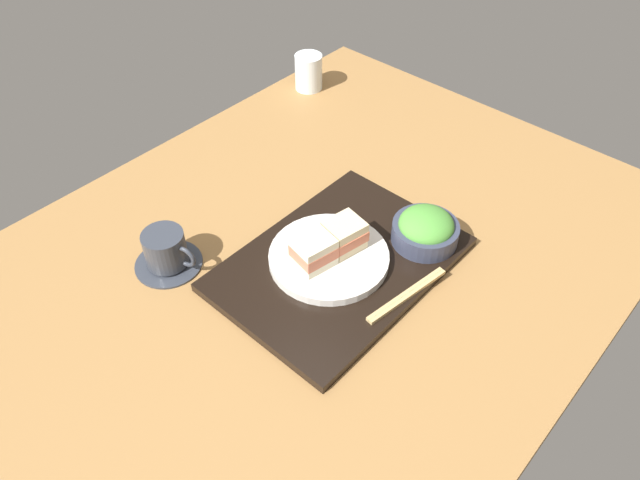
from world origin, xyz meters
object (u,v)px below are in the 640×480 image
at_px(drinking_glass, 309,72).
at_px(sandwich_far, 344,235).
at_px(salad_bowl, 426,229).
at_px(sandwich_near, 314,251).
at_px(chopsticks_pair, 407,295).
at_px(coffee_cup, 166,251).
at_px(sandwich_plate, 329,257).

bearing_deg(drinking_glass, sandwich_far, -131.27).
distance_m(sandwich_far, salad_bowl, 0.16).
relative_size(sandwich_near, chopsticks_pair, 0.43).
relative_size(sandwich_far, coffee_cup, 0.61).
height_order(salad_bowl, chopsticks_pair, salad_bowl).
xyz_separation_m(sandwich_far, chopsticks_pair, (-0.01, -0.15, -0.04)).
relative_size(salad_bowl, drinking_glass, 1.38).
xyz_separation_m(sandwich_plate, sandwich_near, (-0.03, 0.01, 0.04)).
xyz_separation_m(chopsticks_pair, coffee_cup, (-0.22, 0.38, 0.01)).
height_order(sandwich_plate, drinking_glass, drinking_glass).
relative_size(salad_bowl, coffee_cup, 0.97).
bearing_deg(sandwich_plate, sandwich_far, -10.37).
height_order(sandwich_plate, sandwich_near, sandwich_near).
xyz_separation_m(sandwich_near, chopsticks_pair, (0.06, -0.16, -0.04)).
xyz_separation_m(sandwich_near, sandwich_far, (0.07, -0.01, -0.00)).
bearing_deg(sandwich_far, drinking_glass, 48.73).
bearing_deg(salad_bowl, sandwich_plate, 148.37).
height_order(sandwich_near, sandwich_far, same).
distance_m(salad_bowl, chopsticks_pair, 0.15).
relative_size(sandwich_plate, salad_bowl, 1.76).
bearing_deg(sandwich_near, chopsticks_pair, -69.93).
bearing_deg(sandwich_far, sandwich_near, 169.63).
relative_size(sandwich_far, salad_bowl, 0.63).
height_order(sandwich_plate, coffee_cup, coffee_cup).
height_order(sandwich_plate, sandwich_far, sandwich_far).
relative_size(sandwich_plate, coffee_cup, 1.71).
height_order(sandwich_plate, chopsticks_pair, sandwich_plate).
bearing_deg(sandwich_plate, coffee_cup, 130.92).
height_order(chopsticks_pair, coffee_cup, coffee_cup).
relative_size(chopsticks_pair, coffee_cup, 1.40).
height_order(sandwich_far, drinking_glass, same).
xyz_separation_m(sandwich_near, drinking_glass, (0.48, 0.45, -0.02)).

